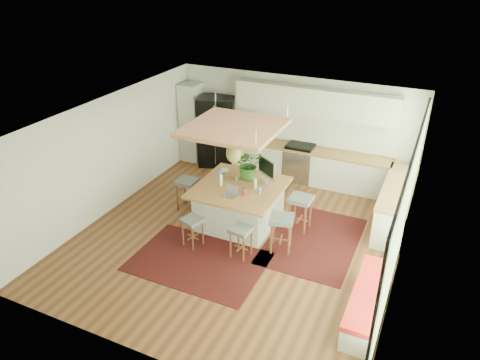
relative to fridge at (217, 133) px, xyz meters
The scene contains 37 objects.
floor 3.94m from the fridge, 55.81° to the right, with size 7.00×7.00×0.00m, color #542C18.
ceiling 4.22m from the fridge, 55.81° to the right, with size 7.00×7.00×0.00m, color white.
wall_back 2.22m from the fridge, ahead, with size 6.50×6.50×0.00m, color silver.
wall_front 7.02m from the fridge, 72.11° to the right, with size 6.50×6.50×0.00m, color silver.
wall_left 3.38m from the fridge, 109.08° to the right, with size 7.00×7.00×0.00m, color silver.
wall_right 6.28m from the fridge, 30.40° to the right, with size 7.00×7.00×0.00m, color silver.
window_wall 6.26m from the fridge, 30.54° to the right, with size 0.10×6.20×2.60m, color black, non-canonical shape.
pantry 0.82m from the fridge, behind, with size 0.55×0.60×2.25m, color silver.
back_counter_base 2.75m from the fridge, ahead, with size 4.20×0.60×0.88m, color silver.
back_counter_top 2.70m from the fridge, ahead, with size 4.24×0.64×0.05m, color #955F35.
backsplash 2.75m from the fridge, ahead, with size 4.20×0.02×0.80m, color white.
upper_cabinets 2.97m from the fridge, ahead, with size 4.20×0.34×0.70m, color silver.
range 2.49m from the fridge, ahead, with size 0.76×0.62×1.00m, color #A5A5AA, non-canonical shape.
right_counter_base 5.24m from the fridge, 12.96° to the right, with size 0.60×2.50×0.88m, color silver.
right_counter_top 5.22m from the fridge, 12.96° to the right, with size 0.64×2.54×0.05m, color #955F35.
window_bench 6.75m from the fridge, 40.57° to the right, with size 0.52×2.00×0.50m, color silver, non-canonical shape.
ceiling_panel 3.52m from the fridge, 56.21° to the right, with size 1.86×1.86×0.80m, color #955F35, non-canonical shape.
rug_near 4.75m from the fridge, 67.36° to the right, with size 2.60×1.80×0.01m, color black.
rug_right 4.61m from the fridge, 35.76° to the right, with size 1.80×2.60×0.01m, color black.
fridge is the anchor object (origin of this frame).
island 3.30m from the fridge, 53.87° to the right, with size 1.85×1.85×0.93m, color #955F35, non-canonical shape.
stool_near_left 4.14m from the fridge, 69.77° to the right, with size 0.38×0.38×0.65m, color #505759, non-canonical shape.
stool_near_right 4.56m from the fridge, 56.66° to the right, with size 0.40×0.40×0.67m, color #505759, non-canonical shape.
stool_right_front 4.54m from the fridge, 45.90° to the right, with size 0.47×0.47×0.79m, color #505759, non-canonical shape.
stool_right_back 4.03m from the fridge, 35.69° to the right, with size 0.47×0.47×0.80m, color #505759, non-canonical shape.
stool_left_side 2.71m from the fridge, 78.11° to the right, with size 0.45×0.45×0.77m, color #505759, non-canonical shape.
laptop 3.68m from the fridge, 58.43° to the right, with size 0.30×0.32×0.23m, color #A5A5AA, non-canonical shape.
monitor 3.27m from the fridge, 42.84° to the right, with size 0.62×0.22×0.57m, color #A5A5AA, non-canonical shape.
microwave 1.13m from the fridge, ahead, with size 0.52×0.29×0.35m, color #A5A5AA.
island_plant 2.95m from the fridge, 48.37° to the right, with size 0.62×0.68×0.53m, color #1E4C19.
island_bowl 2.51m from the fridge, 58.60° to the right, with size 0.21×0.21×0.05m, color silver.
island_bottle_0 2.90m from the fridge, 61.53° to the right, with size 0.07×0.07×0.19m, color teal.
island_bottle_1 3.19m from the fridge, 61.30° to the right, with size 0.07×0.07×0.19m, color white.
island_bottle_2 3.66m from the fridge, 53.48° to the right, with size 0.07×0.07×0.19m, color #A43638.
island_bottle_3 3.45m from the fridge, 48.69° to the right, with size 0.07×0.07×0.19m, color silver.
island_bottle_4 2.95m from the fridge, 54.15° to the right, with size 0.07×0.07×0.19m, color #56814D.
island_bottle_5 3.67m from the fridge, 48.47° to the right, with size 0.07×0.07×0.19m, color teal.
Camera 1 is at (3.45, -7.39, 5.53)m, focal length 33.84 mm.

